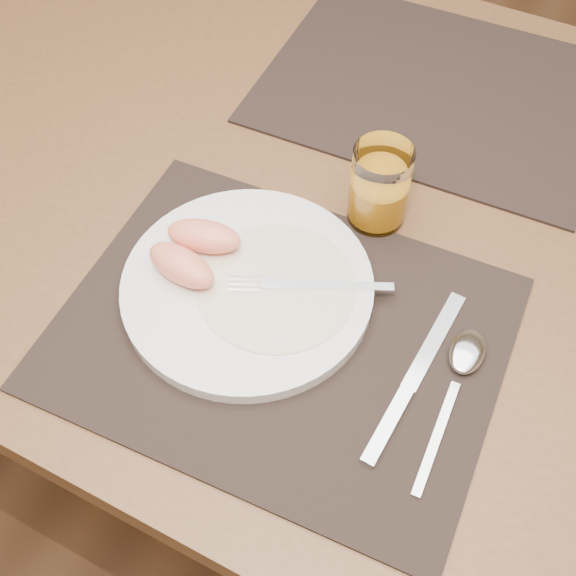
# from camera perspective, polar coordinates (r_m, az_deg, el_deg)

# --- Properties ---
(ground) EXTENTS (5.00, 5.00, 0.00)m
(ground) POSITION_cam_1_polar(r_m,az_deg,el_deg) (1.51, 3.29, -12.23)
(ground) COLOR #55351D
(ground) RESTS_ON ground
(table) EXTENTS (1.40, 0.90, 0.75)m
(table) POSITION_cam_1_polar(r_m,az_deg,el_deg) (0.94, 5.19, 4.06)
(table) COLOR brown
(table) RESTS_ON ground
(placemat_near) EXTENTS (0.47, 0.37, 0.00)m
(placemat_near) POSITION_cam_1_polar(r_m,az_deg,el_deg) (0.75, -0.59, -3.52)
(placemat_near) COLOR black
(placemat_near) RESTS_ON table
(placemat_far) EXTENTS (0.46, 0.37, 0.00)m
(placemat_far) POSITION_cam_1_polar(r_m,az_deg,el_deg) (1.03, 11.52, 15.16)
(placemat_far) COLOR black
(placemat_far) RESTS_ON table
(plate) EXTENTS (0.27, 0.27, 0.02)m
(plate) POSITION_cam_1_polar(r_m,az_deg,el_deg) (0.77, -3.22, 0.10)
(plate) COLOR white
(plate) RESTS_ON placemat_near
(plate_dressing) EXTENTS (0.17, 0.17, 0.00)m
(plate_dressing) POSITION_cam_1_polar(r_m,az_deg,el_deg) (0.76, -0.92, 0.20)
(plate_dressing) COLOR white
(plate_dressing) RESTS_ON plate
(fork) EXTENTS (0.17, 0.09, 0.00)m
(fork) POSITION_cam_1_polar(r_m,az_deg,el_deg) (0.76, 0.63, 0.27)
(fork) COLOR silver
(fork) RESTS_ON plate
(knife) EXTENTS (0.03, 0.22, 0.01)m
(knife) POSITION_cam_1_polar(r_m,az_deg,el_deg) (0.72, 9.46, -7.83)
(knife) COLOR silver
(knife) RESTS_ON placemat_near
(spoon) EXTENTS (0.04, 0.19, 0.01)m
(spoon) POSITION_cam_1_polar(r_m,az_deg,el_deg) (0.74, 13.65, -5.82)
(spoon) COLOR silver
(spoon) RESTS_ON placemat_near
(juice_glass) EXTENTS (0.07, 0.07, 0.10)m
(juice_glass) POSITION_cam_1_polar(r_m,az_deg,el_deg) (0.82, 7.21, 7.76)
(juice_glass) COLOR white
(juice_glass) RESTS_ON placemat_near
(grapefruit_wedges) EXTENTS (0.09, 0.10, 0.03)m
(grapefruit_wedges) POSITION_cam_1_polar(r_m,az_deg,el_deg) (0.78, -7.54, 2.96)
(grapefruit_wedges) COLOR #FF8B68
(grapefruit_wedges) RESTS_ON plate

